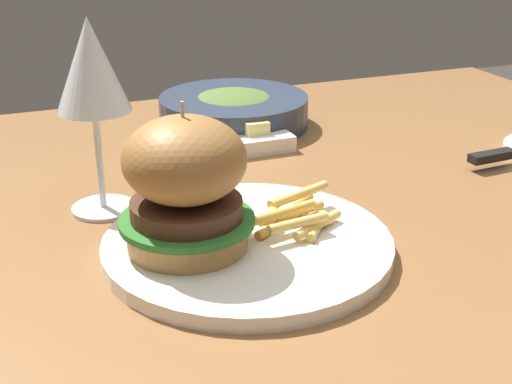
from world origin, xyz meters
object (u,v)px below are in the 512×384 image
(wine_glass, at_px, (91,71))
(burger_sandwich, at_px, (185,184))
(soup_bowl, at_px, (234,110))
(main_plate, at_px, (248,245))
(butter_dish, at_px, (255,139))

(wine_glass, bearing_deg, burger_sandwich, -69.82)
(burger_sandwich, relative_size, soup_bowl, 0.64)
(main_plate, xyz_separation_m, wine_glass, (-0.10, 0.14, 0.14))
(wine_glass, xyz_separation_m, soup_bowl, (0.22, 0.22, -0.12))
(soup_bowl, bearing_deg, wine_glass, -135.41)
(main_plate, bearing_deg, wine_glass, 126.51)
(wine_glass, distance_m, soup_bowl, 0.33)
(burger_sandwich, bearing_deg, soup_bowl, 64.26)
(main_plate, xyz_separation_m, burger_sandwich, (-0.05, 0.00, 0.07))
(main_plate, bearing_deg, burger_sandwich, 175.08)
(butter_dish, distance_m, soup_bowl, 0.10)
(burger_sandwich, relative_size, wine_glass, 0.67)
(soup_bowl, bearing_deg, burger_sandwich, -115.74)
(main_plate, xyz_separation_m, soup_bowl, (0.12, 0.36, 0.02))
(butter_dish, height_order, soup_bowl, soup_bowl)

